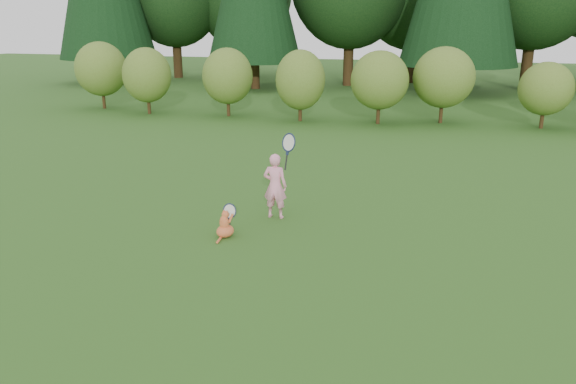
% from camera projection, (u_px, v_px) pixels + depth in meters
% --- Properties ---
extents(ground, '(100.00, 100.00, 0.00)m').
position_uv_depth(ground, '(264.00, 242.00, 9.79)').
color(ground, '#214914').
rests_on(ground, ground).
extents(shrub_row, '(28.00, 3.00, 2.80)m').
position_uv_depth(shrub_row, '(372.00, 85.00, 21.33)').
color(shrub_row, '#536920').
rests_on(shrub_row, ground).
extents(child, '(0.73, 0.46, 1.92)m').
position_uv_depth(child, '(276.00, 185.00, 10.83)').
color(child, pink).
rests_on(child, ground).
extents(cat, '(0.46, 0.70, 0.68)m').
position_uv_depth(cat, '(225.00, 223.00, 9.99)').
color(cat, '#DA532A').
rests_on(cat, ground).
extents(tennis_ball, '(0.06, 0.06, 0.06)m').
position_uv_depth(tennis_ball, '(278.00, 169.00, 11.48)').
color(tennis_ball, '#CBDB19').
rests_on(tennis_ball, ground).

